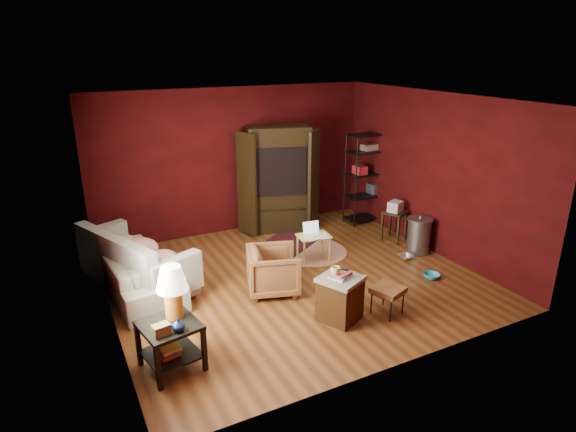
# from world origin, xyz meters

# --- Properties ---
(room) EXTENTS (5.54, 5.04, 2.84)m
(room) POSITION_xyz_m (-0.04, -0.01, 1.40)
(room) COLOR brown
(room) RESTS_ON ground
(sofa) EXTENTS (0.86, 2.27, 0.87)m
(sofa) POSITION_xyz_m (-2.29, 0.77, 0.43)
(sofa) COLOR gray
(sofa) RESTS_ON ground
(armchair) EXTENTS (0.88, 0.91, 0.76)m
(armchair) POSITION_xyz_m (-0.46, -0.22, 0.38)
(armchair) COLOR black
(armchair) RESTS_ON ground
(pet_bowl_steel) EXTENTS (0.26, 0.07, 0.25)m
(pet_bowl_steel) POSITION_xyz_m (2.10, -0.22, 0.13)
(pet_bowl_steel) COLOR silver
(pet_bowl_steel) RESTS_ON ground
(pet_bowl_turquoise) EXTENTS (0.27, 0.12, 0.26)m
(pet_bowl_turquoise) POSITION_xyz_m (1.97, -0.99, 0.13)
(pet_bowl_turquoise) COLOR teal
(pet_bowl_turquoise) RESTS_ON ground
(vase) EXTENTS (0.20, 0.20, 0.15)m
(vase) POSITION_xyz_m (-2.23, -1.53, 0.65)
(vase) COLOR #0D1C45
(vase) RESTS_ON side_table
(mug) EXTENTS (0.15, 0.13, 0.13)m
(mug) POSITION_xyz_m (-0.09, -1.34, 0.76)
(mug) COLOR #F0E375
(mug) RESTS_ON hamper
(side_table) EXTENTS (0.72, 0.72, 1.21)m
(side_table) POSITION_xyz_m (-2.24, -1.28, 0.73)
(side_table) COLOR black
(side_table) RESTS_ON ground
(sofa_cushions) EXTENTS (1.54, 2.23, 0.87)m
(sofa_cushions) POSITION_xyz_m (-2.30, 0.78, 0.43)
(sofa_cushions) COLOR gray
(sofa_cushions) RESTS_ON sofa
(hamper) EXTENTS (0.68, 0.68, 0.72)m
(hamper) POSITION_xyz_m (-0.00, -1.33, 0.33)
(hamper) COLOR #472910
(hamper) RESTS_ON ground
(footstool) EXTENTS (0.50, 0.50, 0.40)m
(footstool) POSITION_xyz_m (0.67, -1.51, 0.34)
(footstool) COLOR black
(footstool) RESTS_ON ground
(rug_round) EXTENTS (1.65, 1.65, 0.01)m
(rug_round) POSITION_xyz_m (0.76, 0.80, 0.01)
(rug_round) COLOR beige
(rug_round) RESTS_ON ground
(rug_oriental) EXTENTS (1.49, 1.37, 0.01)m
(rug_oriental) POSITION_xyz_m (0.54, 1.29, 0.02)
(rug_oriental) COLOR #4B141A
(rug_oriental) RESTS_ON ground
(laptop_desk) EXTENTS (0.58, 0.47, 0.67)m
(laptop_desk) POSITION_xyz_m (0.63, 0.48, 0.41)
(laptop_desk) COLOR #DBFF74
(laptop_desk) RESTS_ON ground
(tv_armoire) EXTENTS (1.58, 1.12, 2.08)m
(tv_armoire) POSITION_xyz_m (0.77, 2.12, 1.08)
(tv_armoire) COLOR black
(tv_armoire) RESTS_ON ground
(wire_shelving) EXTENTS (0.92, 0.43, 1.86)m
(wire_shelving) POSITION_xyz_m (2.61, 1.68, 1.02)
(wire_shelving) COLOR black
(wire_shelving) RESTS_ON ground
(small_stand) EXTENTS (0.51, 0.51, 0.77)m
(small_stand) POSITION_xyz_m (2.45, 0.57, 0.58)
(small_stand) COLOR black
(small_stand) RESTS_ON ground
(trash_can) EXTENTS (0.48, 0.48, 0.70)m
(trash_can) POSITION_xyz_m (2.47, -0.09, 0.33)
(trash_can) COLOR gray
(trash_can) RESTS_ON ground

